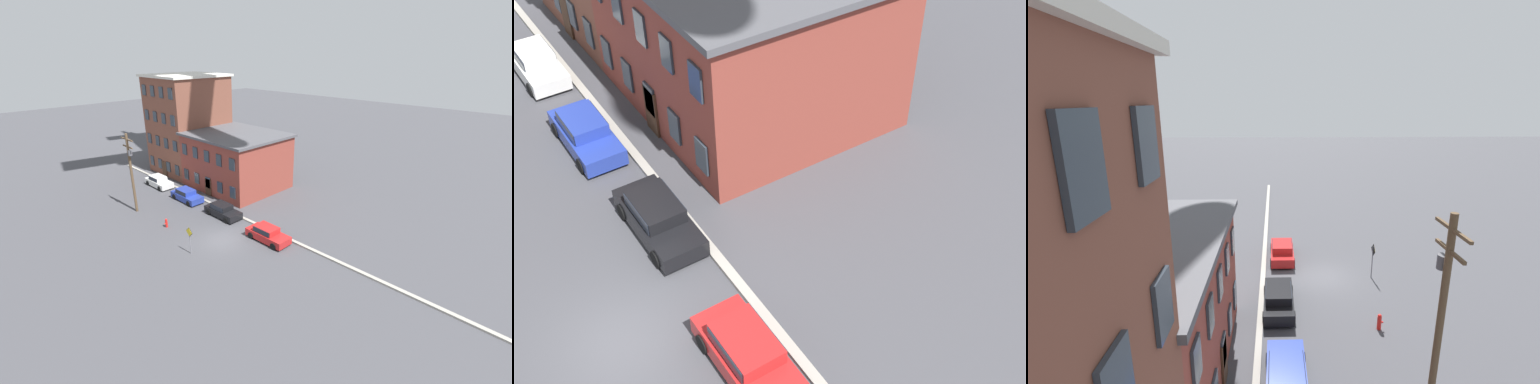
% 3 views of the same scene
% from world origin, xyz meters
% --- Properties ---
extents(ground_plane, '(200.00, 200.00, 0.00)m').
position_xyz_m(ground_plane, '(0.00, 0.00, 0.00)').
color(ground_plane, '#424247').
extents(kerb_strip, '(56.00, 0.36, 0.16)m').
position_xyz_m(kerb_strip, '(0.00, 4.50, 0.08)').
color(kerb_strip, '#9E998E').
rests_on(kerb_strip, ground_plane).
extents(apartment_midblock, '(11.87, 10.11, 7.07)m').
position_xyz_m(apartment_midblock, '(-9.61, 10.80, 3.55)').
color(apartment_midblock, brown).
rests_on(apartment_midblock, ground_plane).
extents(car_blue, '(4.40, 1.92, 1.43)m').
position_xyz_m(car_blue, '(-10.23, 3.12, 0.75)').
color(car_blue, '#233899').
rests_on(car_blue, ground_plane).
extents(car_black, '(4.40, 1.92, 1.43)m').
position_xyz_m(car_black, '(-3.90, 3.39, 0.75)').
color(car_black, black).
rests_on(car_black, ground_plane).
extents(car_red, '(4.40, 1.92, 1.43)m').
position_xyz_m(car_red, '(3.08, 3.02, 0.75)').
color(car_red, '#B21E1E').
rests_on(car_red, ground_plane).
extents(caution_sign, '(0.93, 0.08, 2.66)m').
position_xyz_m(caution_sign, '(-0.23, -3.47, 1.77)').
color(caution_sign, slate).
rests_on(caution_sign, ground_plane).
extents(utility_pole, '(2.40, 0.44, 8.87)m').
position_xyz_m(utility_pole, '(-11.77, -2.57, 4.99)').
color(utility_pole, brown).
rests_on(utility_pole, ground_plane).
extents(fire_hydrant, '(0.24, 0.34, 0.96)m').
position_xyz_m(fire_hydrant, '(-6.09, -2.29, 0.48)').
color(fire_hydrant, red).
rests_on(fire_hydrant, ground_plane).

